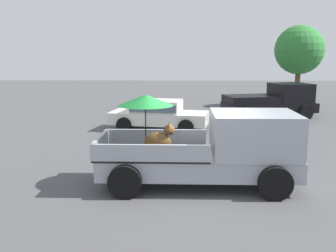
# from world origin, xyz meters

# --- Properties ---
(ground_plane) EXTENTS (80.00, 80.00, 0.00)m
(ground_plane) POSITION_xyz_m (0.00, 0.00, 0.00)
(ground_plane) COLOR #4C4C4F
(pickup_truck_main) EXTENTS (5.08, 2.30, 2.33)m
(pickup_truck_main) POSITION_xyz_m (0.40, 0.00, 0.99)
(pickup_truck_main) COLOR black
(pickup_truck_main) RESTS_ON ground
(pickup_truck_red) EXTENTS (5.07, 2.95, 1.80)m
(pickup_truck_red) POSITION_xyz_m (4.61, 10.98, 0.87)
(pickup_truck_red) COLOR black
(pickup_truck_red) RESTS_ON ground
(parked_sedan_near) EXTENTS (4.55, 2.57, 1.33)m
(parked_sedan_near) POSITION_xyz_m (-1.34, 7.45, 0.74)
(parked_sedan_near) COLOR black
(parked_sedan_near) RESTS_ON ground
(tree_by_lot) EXTENTS (3.09, 3.09, 5.14)m
(tree_by_lot) POSITION_xyz_m (7.27, 15.56, 3.58)
(tree_by_lot) COLOR brown
(tree_by_lot) RESTS_ON ground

